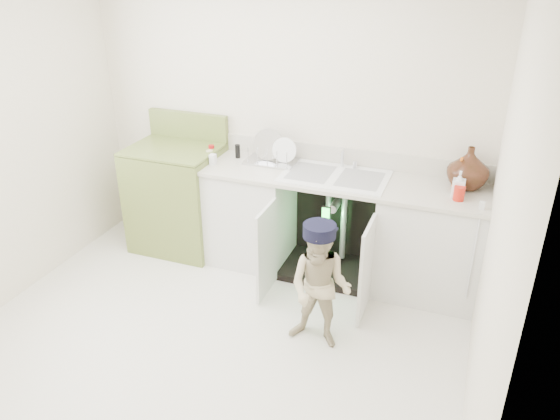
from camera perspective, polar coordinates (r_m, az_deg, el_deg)
name	(u,v)px	position (r m, az deg, el deg)	size (l,w,h in m)	color
ground	(212,340)	(4.09, -7.10, -13.38)	(3.50, 3.50, 0.00)	silver
room_shell	(201,182)	(3.44, -8.23, 2.94)	(6.00, 5.50, 1.26)	silver
counter_run	(337,223)	(4.61, 5.95, -1.41)	(2.44, 1.02, 1.23)	white
avocado_stove	(178,196)	(5.11, -10.61, 1.45)	(0.78, 0.65, 1.22)	olive
repair_worker	(320,286)	(3.78, 4.22, -7.95)	(0.47, 0.79, 0.94)	#C1B28A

